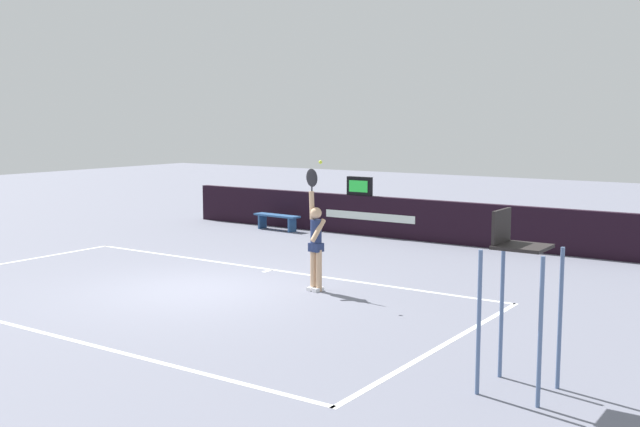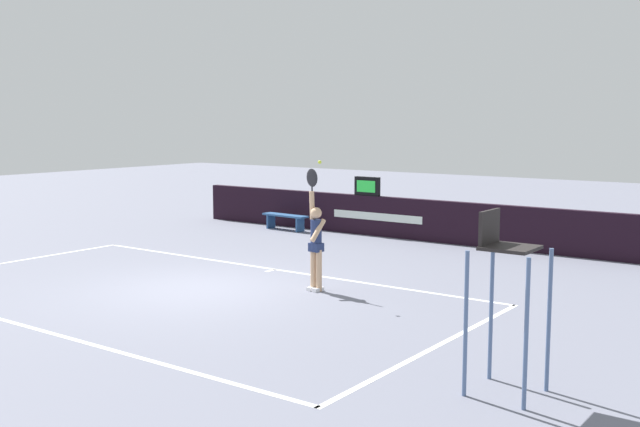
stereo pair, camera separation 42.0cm
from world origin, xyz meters
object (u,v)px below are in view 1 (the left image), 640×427
at_px(tennis_player, 316,241).
at_px(tennis_ball, 320,162).
at_px(speed_display, 360,186).
at_px(umpire_chair, 517,275).
at_px(courtside_bench_near, 277,218).

relative_size(tennis_player, tennis_ball, 35.76).
distance_m(speed_display, tennis_player, 7.09).
bearing_deg(umpire_chair, speed_display, 129.93).
relative_size(speed_display, courtside_bench_near, 0.50).
height_order(speed_display, tennis_player, tennis_player).
height_order(tennis_player, umpire_chair, tennis_player).
bearing_deg(tennis_player, umpire_chair, -31.31).
bearing_deg(tennis_player, tennis_ball, -44.92).
bearing_deg(umpire_chair, tennis_player, 148.69).
relative_size(tennis_ball, umpire_chair, 0.03).
bearing_deg(courtside_bench_near, speed_display, 15.14).
bearing_deg(courtside_bench_near, umpire_chair, -40.45).
distance_m(speed_display, umpire_chair, 12.29).
relative_size(tennis_ball, courtside_bench_near, 0.04).
relative_size(tennis_player, courtside_bench_near, 1.51).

